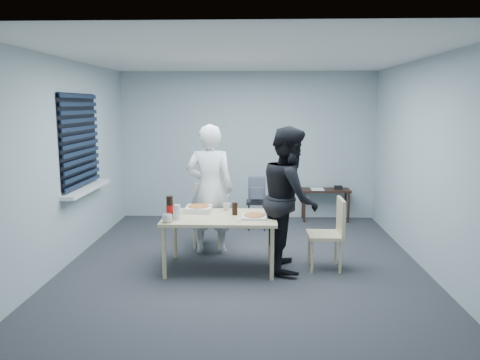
{
  "coord_description": "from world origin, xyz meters",
  "views": [
    {
      "loc": [
        0.16,
        -5.82,
        2.03
      ],
      "look_at": [
        -0.05,
        0.1,
        1.07
      ],
      "focal_mm": 35.0,
      "sensor_mm": 36.0,
      "label": 1
    }
  ],
  "objects_px": {
    "chair_far": "(208,210)",
    "soda_bottle": "(170,208)",
    "mug_b": "(227,207)",
    "chair_right": "(332,229)",
    "person_black": "(290,199)",
    "mug_a": "(167,218)",
    "stool": "(257,208)",
    "dining_table": "(220,221)",
    "person_white": "(210,189)",
    "side_table": "(326,194)",
    "backpack": "(257,190)"
  },
  "relations": [
    {
      "from": "mug_b",
      "to": "soda_bottle",
      "type": "relative_size",
      "value": 0.36
    },
    {
      "from": "chair_right",
      "to": "stool",
      "type": "distance_m",
      "value": 2.08
    },
    {
      "from": "chair_far",
      "to": "soda_bottle",
      "type": "xyz_separation_m",
      "value": [
        -0.34,
        -1.18,
        0.29
      ]
    },
    {
      "from": "mug_a",
      "to": "stool",
      "type": "bearing_deg",
      "value": 64.98
    },
    {
      "from": "chair_far",
      "to": "person_white",
      "type": "bearing_deg",
      "value": -80.0
    },
    {
      "from": "side_table",
      "to": "mug_b",
      "type": "relative_size",
      "value": 8.42
    },
    {
      "from": "dining_table",
      "to": "person_white",
      "type": "xyz_separation_m",
      "value": [
        -0.19,
        0.65,
        0.27
      ]
    },
    {
      "from": "side_table",
      "to": "stool",
      "type": "bearing_deg",
      "value": -152.84
    },
    {
      "from": "side_table",
      "to": "mug_a",
      "type": "distance_m",
      "value": 3.64
    },
    {
      "from": "chair_right",
      "to": "mug_b",
      "type": "distance_m",
      "value": 1.37
    },
    {
      "from": "chair_far",
      "to": "mug_a",
      "type": "relative_size",
      "value": 7.24
    },
    {
      "from": "side_table",
      "to": "person_black",
      "type": "bearing_deg",
      "value": -108.19
    },
    {
      "from": "chair_far",
      "to": "soda_bottle",
      "type": "distance_m",
      "value": 1.26
    },
    {
      "from": "dining_table",
      "to": "soda_bottle",
      "type": "distance_m",
      "value": 0.64
    },
    {
      "from": "chair_right",
      "to": "person_white",
      "type": "xyz_separation_m",
      "value": [
        -1.57,
        0.61,
        0.37
      ]
    },
    {
      "from": "person_white",
      "to": "side_table",
      "type": "distance_m",
      "value": 2.66
    },
    {
      "from": "backpack",
      "to": "soda_bottle",
      "type": "bearing_deg",
      "value": -123.08
    },
    {
      "from": "person_black",
      "to": "side_table",
      "type": "xyz_separation_m",
      "value": [
        0.81,
        2.46,
        -0.4
      ]
    },
    {
      "from": "person_black",
      "to": "soda_bottle",
      "type": "relative_size",
      "value": 6.42
    },
    {
      "from": "chair_right",
      "to": "person_black",
      "type": "xyz_separation_m",
      "value": [
        -0.53,
        0.02,
        0.37
      ]
    },
    {
      "from": "side_table",
      "to": "backpack",
      "type": "height_order",
      "value": "backpack"
    },
    {
      "from": "dining_table",
      "to": "mug_a",
      "type": "height_order",
      "value": "mug_a"
    },
    {
      "from": "chair_right",
      "to": "soda_bottle",
      "type": "relative_size",
      "value": 3.23
    },
    {
      "from": "chair_right",
      "to": "person_black",
      "type": "bearing_deg",
      "value": 177.87
    },
    {
      "from": "backpack",
      "to": "mug_b",
      "type": "height_order",
      "value": "backpack"
    },
    {
      "from": "mug_a",
      "to": "mug_b",
      "type": "distance_m",
      "value": 0.93
    },
    {
      "from": "chair_far",
      "to": "person_white",
      "type": "xyz_separation_m",
      "value": [
        0.07,
        -0.38,
        0.37
      ]
    },
    {
      "from": "chair_right",
      "to": "side_table",
      "type": "distance_m",
      "value": 2.49
    },
    {
      "from": "chair_right",
      "to": "mug_a",
      "type": "xyz_separation_m",
      "value": [
        -1.97,
        -0.38,
        0.21
      ]
    },
    {
      "from": "person_white",
      "to": "person_black",
      "type": "xyz_separation_m",
      "value": [
        1.04,
        -0.59,
        0.0
      ]
    },
    {
      "from": "chair_far",
      "to": "side_table",
      "type": "relative_size",
      "value": 1.06
    },
    {
      "from": "person_black",
      "to": "backpack",
      "type": "xyz_separation_m",
      "value": [
        -0.4,
        1.83,
        -0.22
      ]
    },
    {
      "from": "person_white",
      "to": "soda_bottle",
      "type": "xyz_separation_m",
      "value": [
        -0.4,
        -0.8,
        -0.08
      ]
    },
    {
      "from": "chair_right",
      "to": "person_black",
      "type": "distance_m",
      "value": 0.65
    },
    {
      "from": "mug_b",
      "to": "soda_bottle",
      "type": "distance_m",
      "value": 0.81
    },
    {
      "from": "side_table",
      "to": "soda_bottle",
      "type": "xyz_separation_m",
      "value": [
        -2.25,
        -2.67,
        0.32
      ]
    },
    {
      "from": "dining_table",
      "to": "stool",
      "type": "height_order",
      "value": "dining_table"
    },
    {
      "from": "mug_b",
      "to": "soda_bottle",
      "type": "bearing_deg",
      "value": -143.71
    },
    {
      "from": "dining_table",
      "to": "chair_far",
      "type": "bearing_deg",
      "value": 103.92
    },
    {
      "from": "chair_far",
      "to": "mug_b",
      "type": "distance_m",
      "value": 0.79
    },
    {
      "from": "stool",
      "to": "mug_a",
      "type": "height_order",
      "value": "mug_a"
    },
    {
      "from": "person_black",
      "to": "person_white",
      "type": "bearing_deg",
      "value": 60.51
    },
    {
      "from": "mug_b",
      "to": "chair_right",
      "type": "bearing_deg",
      "value": -12.27
    },
    {
      "from": "person_white",
      "to": "soda_bottle",
      "type": "bearing_deg",
      "value": 63.27
    },
    {
      "from": "chair_right",
      "to": "soda_bottle",
      "type": "height_order",
      "value": "soda_bottle"
    },
    {
      "from": "person_black",
      "to": "mug_b",
      "type": "relative_size",
      "value": 17.7
    },
    {
      "from": "backpack",
      "to": "dining_table",
      "type": "bearing_deg",
      "value": -109.48
    },
    {
      "from": "mug_b",
      "to": "person_white",
      "type": "bearing_deg",
      "value": 127.72
    },
    {
      "from": "chair_far",
      "to": "backpack",
      "type": "relative_size",
      "value": 2.24
    },
    {
      "from": "side_table",
      "to": "chair_far",
      "type": "bearing_deg",
      "value": -142.06
    }
  ]
}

